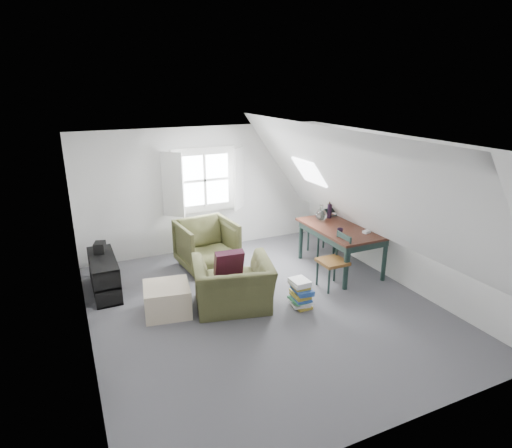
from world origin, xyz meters
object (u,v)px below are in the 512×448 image
dining_chair_far (323,229)px  magazine_stack (301,293)px  dining_chair_near (335,260)px  media_shelf (105,277)px  armchair_far (208,267)px  ottoman (167,299)px  dining_table (341,233)px  armchair_near (233,307)px

dining_chair_far → magazine_stack: dining_chair_far is taller
dining_chair_near → media_shelf: size_ratio=0.78×
dining_chair_far → media_shelf: 4.19m
armchair_far → ottoman: size_ratio=1.51×
armchair_far → dining_chair_near: bearing=-49.6°
armchair_far → media_shelf: 1.88m
dining_table → dining_chair_near: (-0.53, -0.58, -0.23)m
armchair_far → magazine_stack: size_ratio=2.24×
armchair_far → dining_table: 2.56m
dining_table → armchair_far: bearing=155.4°
dining_chair_far → dining_chair_near: dining_chair_far is taller
armchair_near → dining_table: size_ratio=0.71×
armchair_far → media_shelf: size_ratio=0.84×
armchair_far → armchair_near: bearing=-99.5°
armchair_far → dining_chair_near: size_ratio=1.08×
media_shelf → magazine_stack: media_shelf is taller
ottoman → magazine_stack: size_ratio=1.49×
dining_chair_near → ottoman: bearing=-83.2°
media_shelf → ottoman: bearing=-57.4°
ottoman → dining_chair_far: dining_chair_far is taller
dining_table → media_shelf: size_ratio=1.38×
dining_chair_near → magazine_stack: dining_chair_near is taller
armchair_near → magazine_stack: bearing=169.9°
media_shelf → dining_table: bearing=-14.8°
armchair_near → dining_chair_far: 2.83m
dining_chair_near → magazine_stack: (-0.85, -0.35, -0.26)m
media_shelf → magazine_stack: 3.20m
dining_chair_near → dining_table: bearing=151.2°
armchair_far → dining_chair_near: (1.68, -1.65, 0.48)m
dining_table → dining_chair_near: 0.81m
armchair_near → media_shelf: media_shelf is taller
magazine_stack → armchair_far: bearing=112.6°
dining_chair_near → magazine_stack: 0.96m
ottoman → dining_table: (3.28, 0.25, 0.49)m
ottoman → dining_table: dining_table is taller
armchair_far → ottoman: (-1.07, -1.32, 0.22)m
armchair_near → magazine_stack: magazine_stack is taller
ottoman → media_shelf: bearing=126.1°
dining_chair_far → media_shelf: bearing=19.0°
dining_chair_far → magazine_stack: (-1.51, -1.72, -0.29)m
magazine_stack → dining_chair_far: bearing=48.8°
ottoman → dining_chair_near: 2.79m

